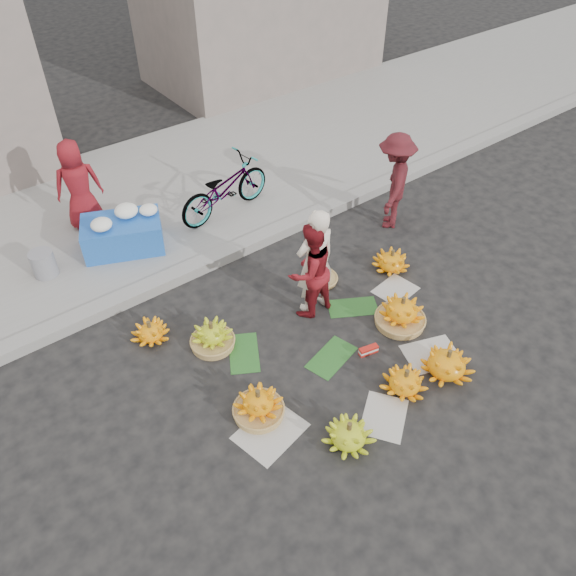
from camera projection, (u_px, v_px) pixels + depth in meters
ground at (327, 344)px, 6.93m from camera, size 80.00×80.00×0.00m
curb at (230, 252)px, 8.19m from camera, size 40.00×0.25×0.15m
sidewalk at (162, 192)px, 9.45m from camera, size 40.00×4.00×0.12m
newspaper_scatter at (372, 385)px, 6.45m from camera, size 3.20×1.80×0.00m
banana_leaves at (311, 338)px, 7.00m from camera, size 2.00×1.00×0.00m
banana_bunch_0 at (258, 404)px, 6.05m from camera, size 0.60×0.60×0.40m
banana_bunch_1 at (349, 434)px, 5.79m from camera, size 0.63×0.63×0.33m
banana_bunch_2 at (405, 381)px, 6.32m from camera, size 0.61×0.61×0.32m
banana_bunch_3 at (447, 363)px, 6.48m from camera, size 0.78×0.78×0.38m
banana_bunch_4 at (401, 312)px, 7.08m from camera, size 0.64×0.64×0.44m
banana_bunch_5 at (391, 261)px, 7.94m from camera, size 0.60×0.60×0.33m
banana_bunch_6 at (212, 336)px, 6.81m from camera, size 0.57×0.57×0.39m
banana_bunch_7 at (150, 332)px, 6.93m from camera, size 0.56×0.56×0.29m
basket_spare at (321, 279)px, 7.82m from camera, size 0.52×0.52×0.05m
incense_stack at (369, 350)px, 6.78m from camera, size 0.25×0.13×0.10m
vendor_cream at (315, 262)px, 6.94m from camera, size 0.57×0.39×1.51m
vendor_red at (310, 271)px, 6.95m from camera, size 0.68×0.55×1.34m
man_striped at (394, 182)px, 8.38m from camera, size 1.11×1.05×1.51m
flower_table at (123, 232)px, 8.04m from camera, size 1.28×1.07×0.64m
grey_bucket at (44, 264)px, 7.63m from camera, size 0.32×0.32×0.37m
flower_vendor at (78, 185)px, 8.20m from camera, size 0.76×0.59×1.38m
bicycle at (224, 188)px, 8.61m from camera, size 0.80×1.73×0.87m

